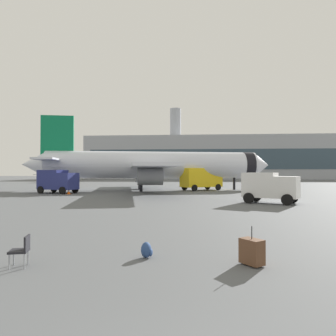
{
  "coord_description": "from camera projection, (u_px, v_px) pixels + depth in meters",
  "views": [
    {
      "loc": [
        -0.08,
        -2.21,
        2.63
      ],
      "look_at": [
        -2.2,
        25.02,
        3.0
      ],
      "focal_mm": 32.75,
      "sensor_mm": 36.0,
      "label": 1
    }
  ],
  "objects": [
    {
      "name": "airplane_at_gate",
      "position": [
        153.0,
        165.0,
        44.17
      ],
      "size": [
        35.55,
        32.3,
        10.5
      ],
      "color": "silver",
      "rests_on": "ground"
    },
    {
      "name": "airplane_taxiing",
      "position": [
        62.0,
        174.0,
        101.24
      ],
      "size": [
        17.2,
        15.8,
        5.86
      ],
      "color": "silver",
      "rests_on": "ground"
    },
    {
      "name": "service_truck",
      "position": [
        58.0,
        180.0,
        38.07
      ],
      "size": [
        5.24,
        3.68,
        2.9
      ],
      "color": "navy",
      "rests_on": "ground"
    },
    {
      "name": "fuel_truck",
      "position": [
        201.0,
        178.0,
        44.46
      ],
      "size": [
        6.3,
        5.39,
        3.2
      ],
      "color": "yellow",
      "rests_on": "ground"
    },
    {
      "name": "cargo_van",
      "position": [
        270.0,
        186.0,
        25.84
      ],
      "size": [
        4.82,
        3.93,
        2.6
      ],
      "color": "white",
      "rests_on": "ground"
    },
    {
      "name": "safety_cone_near",
      "position": [
        257.0,
        189.0,
        41.14
      ],
      "size": [
        0.44,
        0.44,
        0.76
      ],
      "color": "#F2590C",
      "rests_on": "ground"
    },
    {
      "name": "safety_cone_mid",
      "position": [
        53.0,
        189.0,
        42.36
      ],
      "size": [
        0.44,
        0.44,
        0.6
      ],
      "color": "#F2590C",
      "rests_on": "ground"
    },
    {
      "name": "safety_cone_far",
      "position": [
        69.0,
        192.0,
        36.54
      ],
      "size": [
        0.44,
        0.44,
        0.62
      ],
      "color": "#F2590C",
      "rests_on": "ground"
    },
    {
      "name": "rolling_suitcase",
      "position": [
        252.0,
        251.0,
        8.64
      ],
      "size": [
        0.71,
        0.75,
        1.1
      ],
      "color": "brown",
      "rests_on": "ground"
    },
    {
      "name": "traveller_backpack",
      "position": [
        147.0,
        250.0,
        9.4
      ],
      "size": [
        0.36,
        0.4,
        0.48
      ],
      "color": "navy",
      "rests_on": "ground"
    },
    {
      "name": "gate_chair",
      "position": [
        22.0,
        249.0,
        8.5
      ],
      "size": [
        0.59,
        0.59,
        0.86
      ],
      "color": "black",
      "rests_on": "ground"
    },
    {
      "name": "terminal_building",
      "position": [
        221.0,
        158.0,
        122.1
      ],
      "size": [
        104.39,
        23.48,
        28.3
      ],
      "color": "#9EA3AD",
      "rests_on": "ground"
    }
  ]
}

